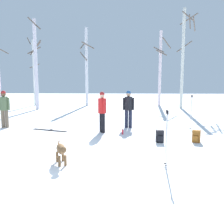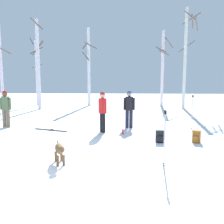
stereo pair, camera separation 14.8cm
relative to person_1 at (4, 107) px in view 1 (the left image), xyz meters
The scene contains 16 objects.
ground_plane 6.46m from the person_1, 42.70° to the right, with size 60.00×60.00×0.00m, color white.
person_1 is the anchor object (origin of this frame).
person_2 4.64m from the person_1, 10.12° to the right, with size 0.34×0.47×1.72m.
person_3 5.70m from the person_1, ahead, with size 0.52×0.34×1.72m.
dog 6.07m from the person_1, 51.27° to the right, with size 0.44×0.84×0.57m.
ski_pair_lying_0 2.50m from the person_1, 13.71° to the right, with size 1.64×0.70×0.05m.
ski_poles_0 8.44m from the person_1, ahead, with size 0.07×0.25×1.55m.
ski_poles_1 8.11m from the person_1, 36.63° to the right, with size 0.07×0.25×1.48m.
backpack_0 8.40m from the person_1, 16.08° to the right, with size 0.32×0.34×0.44m.
backpack_1 7.19m from the person_1, 19.34° to the right, with size 0.27×0.29×0.44m.
water_bottle_0 5.62m from the person_1, 11.96° to the right, with size 0.07×0.07×0.21m.
birch_tree_2 9.84m from the person_1, 101.40° to the left, with size 1.10×1.10×5.61m.
birch_tree_3 7.14m from the person_1, 96.67° to the left, with size 1.23×1.25×6.43m.
birch_tree_4 10.04m from the person_1, 75.20° to the left, with size 1.24×1.22×6.37m.
birch_tree_5 12.93m from the person_1, 47.80° to the left, with size 1.47×0.96×6.08m.
birch_tree_6 13.04m from the person_1, 38.12° to the left, with size 1.36×1.99×7.36m.
Camera 1 is at (0.65, -6.54, 2.26)m, focal length 39.00 mm.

